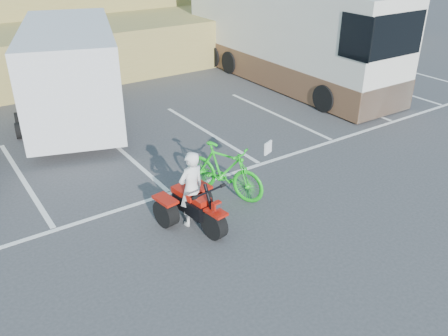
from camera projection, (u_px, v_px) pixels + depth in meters
ground at (228, 244)px, 9.36m from camera, size 100.00×100.00×0.00m
parking_stripes at (169, 158)px, 12.78m from camera, size 28.00×5.16×0.01m
grass_embankment at (21, 36)px, 20.10m from camera, size 40.00×8.50×3.10m
red_trike_atv at (197, 226)px, 9.92m from camera, size 1.41×1.75×1.04m
rider at (191, 189)px, 9.64m from camera, size 0.65×0.47×1.65m
green_dirt_bike at (224, 170)px, 10.81m from camera, size 1.33×2.15×1.25m
cargo_trailer at (72, 71)px, 14.53m from camera, size 4.43×6.85×2.97m
rv_motorhome at (286, 40)px, 18.54m from camera, size 2.67×10.24×3.67m
quad_atv_green at (35, 130)px, 14.53m from camera, size 1.30×1.57×0.91m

